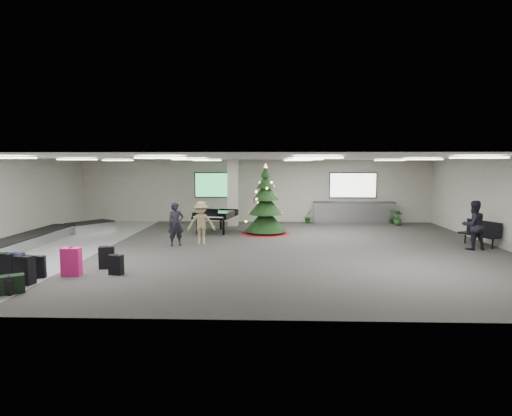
{
  "coord_description": "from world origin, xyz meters",
  "views": [
    {
      "loc": [
        0.81,
        -14.92,
        2.98
      ],
      "look_at": [
        0.27,
        1.0,
        1.34
      ],
      "focal_mm": 30.0,
      "sensor_mm": 36.0,
      "label": 1
    }
  ],
  "objects_px": {
    "baggage_carousel": "(29,241)",
    "service_counter": "(353,212)",
    "grand_piano": "(215,214)",
    "traveler_a": "(176,224)",
    "potted_plant_right": "(398,218)",
    "bench": "(482,232)",
    "traveler_bench": "(473,225)",
    "traveler_b": "(201,223)",
    "potted_plant_left": "(308,216)",
    "pink_suitcase": "(71,262)",
    "christmas_tree": "(266,210)"
  },
  "relations": [
    {
      "from": "baggage_carousel",
      "to": "service_counter",
      "type": "bearing_deg",
      "value": 27.67
    },
    {
      "from": "grand_piano",
      "to": "traveler_a",
      "type": "distance_m",
      "value": 3.3
    },
    {
      "from": "potted_plant_right",
      "to": "traveler_a",
      "type": "bearing_deg",
      "value": -150.35
    },
    {
      "from": "bench",
      "to": "potted_plant_right",
      "type": "relative_size",
      "value": 2.08
    },
    {
      "from": "service_counter",
      "to": "traveler_bench",
      "type": "height_order",
      "value": "traveler_bench"
    },
    {
      "from": "traveler_b",
      "to": "potted_plant_left",
      "type": "bearing_deg",
      "value": 44.27
    },
    {
      "from": "traveler_a",
      "to": "potted_plant_right",
      "type": "distance_m",
      "value": 11.09
    },
    {
      "from": "baggage_carousel",
      "to": "traveler_b",
      "type": "distance_m",
      "value": 6.16
    },
    {
      "from": "service_counter",
      "to": "traveler_a",
      "type": "xyz_separation_m",
      "value": [
        -7.63,
        -6.26,
        0.25
      ]
    },
    {
      "from": "baggage_carousel",
      "to": "potted_plant_left",
      "type": "relative_size",
      "value": 13.7
    },
    {
      "from": "pink_suitcase",
      "to": "bench",
      "type": "xyz_separation_m",
      "value": [
        12.99,
        4.59,
        0.14
      ]
    },
    {
      "from": "grand_piano",
      "to": "bench",
      "type": "distance_m",
      "value": 10.48
    },
    {
      "from": "pink_suitcase",
      "to": "service_counter",
      "type": "bearing_deg",
      "value": 46.23
    },
    {
      "from": "service_counter",
      "to": "traveler_bench",
      "type": "xyz_separation_m",
      "value": [
        2.86,
        -6.61,
        0.31
      ]
    },
    {
      "from": "christmas_tree",
      "to": "bench",
      "type": "relative_size",
      "value": 1.96
    },
    {
      "from": "christmas_tree",
      "to": "potted_plant_left",
      "type": "relative_size",
      "value": 4.26
    },
    {
      "from": "grand_piano",
      "to": "traveler_b",
      "type": "bearing_deg",
      "value": -81.03
    },
    {
      "from": "christmas_tree",
      "to": "traveler_a",
      "type": "bearing_deg",
      "value": -138.33
    },
    {
      "from": "service_counter",
      "to": "potted_plant_right",
      "type": "distance_m",
      "value": 2.15
    },
    {
      "from": "christmas_tree",
      "to": "traveler_b",
      "type": "distance_m",
      "value": 3.49
    },
    {
      "from": "traveler_bench",
      "to": "potted_plant_right",
      "type": "xyz_separation_m",
      "value": [
        -0.87,
        5.83,
        -0.49
      ]
    },
    {
      "from": "traveler_a",
      "to": "traveler_b",
      "type": "relative_size",
      "value": 0.99
    },
    {
      "from": "traveler_bench",
      "to": "potted_plant_left",
      "type": "height_order",
      "value": "traveler_bench"
    },
    {
      "from": "bench",
      "to": "pink_suitcase",
      "type": "bearing_deg",
      "value": 176.22
    },
    {
      "from": "service_counter",
      "to": "traveler_a",
      "type": "bearing_deg",
      "value": -140.64
    },
    {
      "from": "grand_piano",
      "to": "potted_plant_right",
      "type": "height_order",
      "value": "grand_piano"
    },
    {
      "from": "pink_suitcase",
      "to": "potted_plant_left",
      "type": "height_order",
      "value": "pink_suitcase"
    },
    {
      "from": "service_counter",
      "to": "traveler_a",
      "type": "distance_m",
      "value": 9.88
    },
    {
      "from": "grand_piano",
      "to": "baggage_carousel",
      "type": "bearing_deg",
      "value": -137.77
    },
    {
      "from": "christmas_tree",
      "to": "potted_plant_right",
      "type": "bearing_deg",
      "value": 22.13
    },
    {
      "from": "baggage_carousel",
      "to": "christmas_tree",
      "type": "height_order",
      "value": "christmas_tree"
    },
    {
      "from": "traveler_bench",
      "to": "potted_plant_left",
      "type": "xyz_separation_m",
      "value": [
        -5.16,
        6.46,
        -0.51
      ]
    },
    {
      "from": "christmas_tree",
      "to": "traveler_bench",
      "type": "xyz_separation_m",
      "value": [
        7.26,
        -3.23,
        -0.17
      ]
    },
    {
      "from": "traveler_b",
      "to": "bench",
      "type": "bearing_deg",
      "value": -8.17
    },
    {
      "from": "pink_suitcase",
      "to": "christmas_tree",
      "type": "height_order",
      "value": "christmas_tree"
    },
    {
      "from": "baggage_carousel",
      "to": "grand_piano",
      "type": "xyz_separation_m",
      "value": [
        6.24,
        3.6,
        0.57
      ]
    },
    {
      "from": "traveler_a",
      "to": "potted_plant_right",
      "type": "height_order",
      "value": "traveler_a"
    },
    {
      "from": "traveler_a",
      "to": "traveler_bench",
      "type": "relative_size",
      "value": 0.92
    },
    {
      "from": "baggage_carousel",
      "to": "traveler_b",
      "type": "relative_size",
      "value": 6.07
    },
    {
      "from": "service_counter",
      "to": "potted_plant_left",
      "type": "relative_size",
      "value": 5.72
    },
    {
      "from": "christmas_tree",
      "to": "potted_plant_right",
      "type": "relative_size",
      "value": 4.08
    },
    {
      "from": "traveler_b",
      "to": "potted_plant_right",
      "type": "xyz_separation_m",
      "value": [
        8.75,
        5.15,
        -0.43
      ]
    },
    {
      "from": "baggage_carousel",
      "to": "traveler_a",
      "type": "xyz_separation_m",
      "value": [
        5.21,
        0.47,
        0.58
      ]
    },
    {
      "from": "pink_suitcase",
      "to": "traveler_a",
      "type": "relative_size",
      "value": 0.49
    },
    {
      "from": "christmas_tree",
      "to": "service_counter",
      "type": "bearing_deg",
      "value": 37.56
    },
    {
      "from": "pink_suitcase",
      "to": "grand_piano",
      "type": "bearing_deg",
      "value": 66.88
    },
    {
      "from": "pink_suitcase",
      "to": "potted_plant_right",
      "type": "relative_size",
      "value": 1.05
    },
    {
      "from": "service_counter",
      "to": "pink_suitcase",
      "type": "height_order",
      "value": "service_counter"
    },
    {
      "from": "grand_piano",
      "to": "christmas_tree",
      "type": "bearing_deg",
      "value": 5.76
    },
    {
      "from": "pink_suitcase",
      "to": "traveler_a",
      "type": "height_order",
      "value": "traveler_a"
    }
  ]
}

